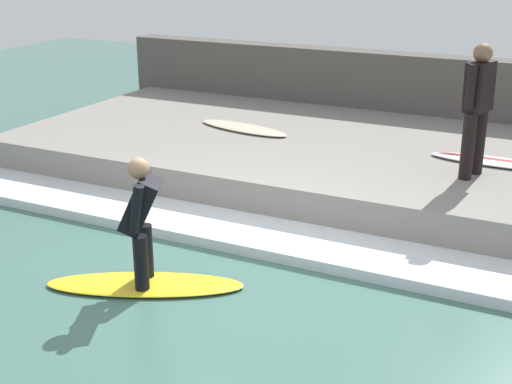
# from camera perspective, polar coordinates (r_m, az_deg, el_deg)

# --- Properties ---
(ground_plane) EXTENTS (28.00, 28.00, 0.00)m
(ground_plane) POSITION_cam_1_polar(r_m,az_deg,el_deg) (7.56, -2.49, -6.70)
(ground_plane) COLOR #426B60
(concrete_ledge) EXTENTS (4.40, 9.85, 0.52)m
(concrete_ledge) POSITION_cam_1_polar(r_m,az_deg,el_deg) (10.59, 7.01, 2.55)
(concrete_ledge) COLOR gray
(concrete_ledge) RESTS_ON ground_plane
(back_wall) EXTENTS (0.50, 10.35, 1.50)m
(back_wall) POSITION_cam_1_polar(r_m,az_deg,el_deg) (12.74, 10.85, 7.55)
(back_wall) COLOR #544F49
(back_wall) RESTS_ON ground_plane
(wave_foam_crest) EXTENTS (0.94, 9.36, 0.13)m
(wave_foam_crest) POSITION_cam_1_polar(r_m,az_deg,el_deg) (8.33, 0.75, -3.62)
(wave_foam_crest) COLOR silver
(wave_foam_crest) RESTS_ON ground_plane
(surfboard_riding) EXTENTS (1.35, 2.07, 0.06)m
(surfboard_riding) POSITION_cam_1_polar(r_m,az_deg,el_deg) (7.40, -8.86, -7.31)
(surfboard_riding) COLOR yellow
(surfboard_riding) RESTS_ON ground_plane
(surfer_riding) EXTENTS (0.50, 0.53, 1.32)m
(surfer_riding) POSITION_cam_1_polar(r_m,az_deg,el_deg) (7.09, -9.18, -1.84)
(surfer_riding) COLOR black
(surfer_riding) RESTS_ON surfboard_riding
(surfer_waiting_near) EXTENTS (0.54, 0.34, 1.66)m
(surfer_waiting_near) POSITION_cam_1_polar(r_m,az_deg,el_deg) (9.14, 17.31, 6.78)
(surfer_waiting_near) COLOR black
(surfer_waiting_near) RESTS_ON concrete_ledge
(surfboard_waiting_near) EXTENTS (0.48, 1.78, 0.07)m
(surfboard_waiting_near) POSITION_cam_1_polar(r_m,az_deg,el_deg) (9.97, 18.76, 2.30)
(surfboard_waiting_near) COLOR silver
(surfboard_waiting_near) RESTS_ON concrete_ledge
(surfboard_spare) EXTENTS (0.77, 1.69, 0.06)m
(surfboard_spare) POSITION_cam_1_polar(r_m,az_deg,el_deg) (11.17, -1.02, 5.16)
(surfboard_spare) COLOR beige
(surfboard_spare) RESTS_ON concrete_ledge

